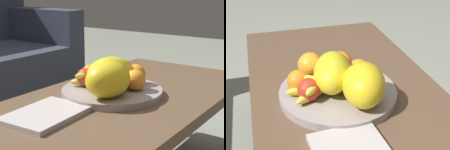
{
  "view_description": "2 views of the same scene",
  "coord_description": "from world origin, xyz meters",
  "views": [
    {
      "loc": [
        -1.03,
        -0.68,
        0.78
      ],
      "look_at": [
        -0.02,
        0.04,
        0.46
      ],
      "focal_mm": 57.13,
      "sensor_mm": 36.0,
      "label": 1
    },
    {
      "loc": [
        -0.82,
        0.26,
        0.93
      ],
      "look_at": [
        -0.02,
        0.04,
        0.46
      ],
      "focal_mm": 50.44,
      "sensor_mm": 36.0,
      "label": 2
    }
  ],
  "objects": [
    {
      "name": "orange_front",
      "position": [
        0.0,
        0.16,
        0.45
      ],
      "size": [
        0.07,
        0.07,
        0.07
      ],
      "primitive_type": "sphere",
      "color": "orange",
      "rests_on": "fruit_bowl"
    },
    {
      "name": "fruit_bowl",
      "position": [
        -0.02,
        0.04,
        0.4
      ],
      "size": [
        0.37,
        0.37,
        0.03
      ],
      "primitive_type": "cylinder",
      "color": "#9B9292",
      "rests_on": "coffee_table"
    },
    {
      "name": "banana_bunch",
      "position": [
        -0.04,
        0.11,
        0.44
      ],
      "size": [
        0.14,
        0.17,
        0.06
      ],
      "color": "yellow",
      "rests_on": "fruit_bowl"
    },
    {
      "name": "magazine",
      "position": [
        -0.32,
        0.07,
        0.4
      ],
      "size": [
        0.26,
        0.2,
        0.02
      ],
      "primitive_type": "cube",
      "rotation": [
        0.0,
        0.0,
        0.07
      ],
      "color": "beige",
      "rests_on": "coffee_table"
    },
    {
      "name": "orange_right",
      "position": [
        0.08,
        0.0,
        0.45
      ],
      "size": [
        0.08,
        0.08,
        0.08
      ],
      "primitive_type": "sphere",
      "color": "orange",
      "rests_on": "fruit_bowl"
    },
    {
      "name": "apple_right",
      "position": [
        -0.06,
        0.13,
        0.45
      ],
      "size": [
        0.07,
        0.07,
        0.07
      ],
      "primitive_type": "sphere",
      "color": "red",
      "rests_on": "fruit_bowl"
    },
    {
      "name": "coffee_table",
      "position": [
        0.0,
        0.0,
        0.35
      ],
      "size": [
        1.18,
        0.61,
        0.39
      ],
      "color": "brown",
      "rests_on": "ground_plane"
    },
    {
      "name": "orange_back",
      "position": [
        0.08,
        0.1,
        0.45
      ],
      "size": [
        0.08,
        0.08,
        0.08
      ],
      "primitive_type": "sphere",
      "color": "orange",
      "rests_on": "fruit_bowl"
    },
    {
      "name": "orange_left",
      "position": [
        0.01,
        -0.04,
        0.45
      ],
      "size": [
        0.07,
        0.07,
        0.07
      ],
      "primitive_type": "sphere",
      "color": "orange",
      "rests_on": "fruit_bowl"
    },
    {
      "name": "melon_smaller_beside",
      "position": [
        -0.11,
        -0.01,
        0.47
      ],
      "size": [
        0.19,
        0.16,
        0.12
      ],
      "primitive_type": "ellipsoid",
      "rotation": [
        0.0,
        0.0,
        -0.29
      ],
      "color": "yellow",
      "rests_on": "fruit_bowl"
    },
    {
      "name": "melon_large_front",
      "position": [
        -0.01,
        0.05,
        0.47
      ],
      "size": [
        0.21,
        0.17,
        0.11
      ],
      "primitive_type": "ellipsoid",
      "rotation": [
        0.0,
        0.0,
        -0.33
      ],
      "color": "yellow",
      "rests_on": "fruit_bowl"
    }
  ]
}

